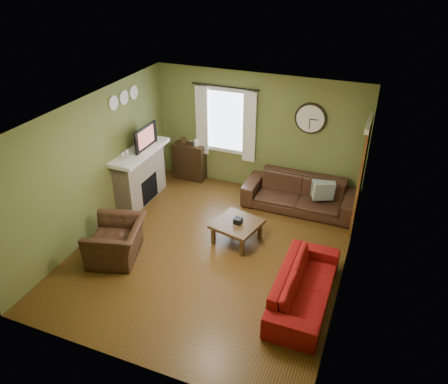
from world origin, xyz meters
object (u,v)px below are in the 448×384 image
at_px(armchair, 116,241).
at_px(coffee_table, 237,232).
at_px(sofa_red, 304,287).
at_px(sofa_brown, 300,194).
at_px(bookshelf, 190,162).

distance_m(armchair, coffee_table, 2.17).
bearing_deg(coffee_table, sofa_red, -36.07).
bearing_deg(sofa_brown, sofa_red, -75.43).
distance_m(sofa_brown, coffee_table, 1.79).
relative_size(sofa_red, armchair, 1.94).
height_order(sofa_brown, armchair, sofa_brown).
height_order(bookshelf, sofa_red, bookshelf).
bearing_deg(armchair, sofa_brown, 120.64).
xyz_separation_m(sofa_brown, armchair, (-2.60, -2.79, -0.00)).
xyz_separation_m(bookshelf, sofa_red, (3.38, -3.04, -0.14)).
bearing_deg(bookshelf, sofa_brown, -7.62).
height_order(sofa_red, coffee_table, sofa_red).
bearing_deg(coffee_table, sofa_brown, 63.26).
height_order(sofa_brown, coffee_table, sofa_brown).
relative_size(bookshelf, coffee_table, 1.10).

